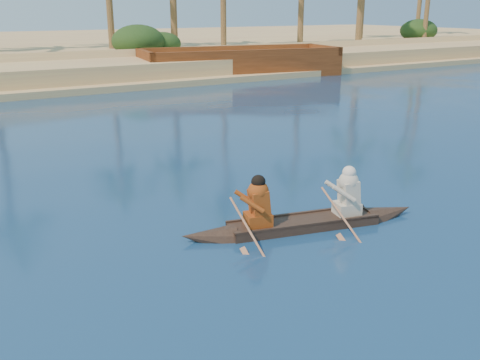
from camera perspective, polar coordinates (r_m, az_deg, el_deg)
canoe at (r=11.04m, az=6.79°, el=-3.76°), size 5.15×1.82×1.41m
barge_right at (r=36.06m, az=0.03°, el=12.23°), size 13.45×6.32×2.15m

